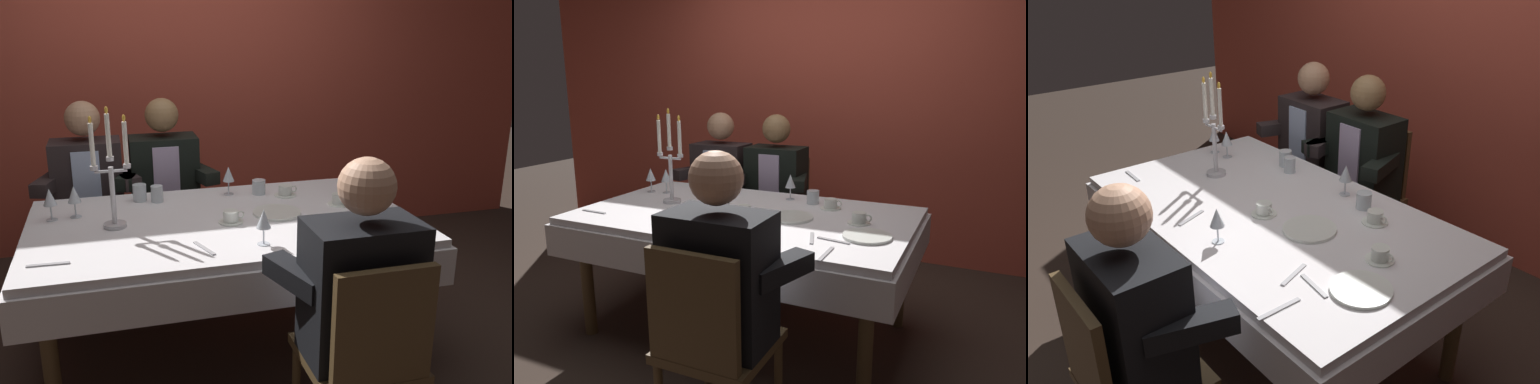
% 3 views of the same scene
% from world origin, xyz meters
% --- Properties ---
extents(ground_plane, '(12.00, 12.00, 0.00)m').
position_xyz_m(ground_plane, '(0.00, 0.00, 0.00)').
color(ground_plane, '#372A22').
extents(back_wall, '(6.00, 0.12, 2.70)m').
position_xyz_m(back_wall, '(0.00, 1.66, 1.35)').
color(back_wall, '#C04937').
rests_on(back_wall, ground_plane).
extents(dining_table, '(1.94, 1.14, 0.74)m').
position_xyz_m(dining_table, '(0.00, 0.00, 0.62)').
color(dining_table, white).
rests_on(dining_table, ground_plane).
extents(candelabra, '(0.19, 0.11, 0.58)m').
position_xyz_m(candelabra, '(-0.53, 0.02, 0.98)').
color(candelabra, silver).
rests_on(candelabra, dining_table).
extents(dinner_plate_0, '(0.25, 0.25, 0.01)m').
position_xyz_m(dinner_plate_0, '(0.29, -0.00, 0.75)').
color(dinner_plate_0, white).
rests_on(dinner_plate_0, dining_table).
extents(dinner_plate_1, '(0.24, 0.24, 0.01)m').
position_xyz_m(dinner_plate_1, '(0.75, -0.16, 0.75)').
color(dinner_plate_1, white).
rests_on(dinner_plate_1, dining_table).
extents(wine_glass_0, '(0.07, 0.07, 0.16)m').
position_xyz_m(wine_glass_0, '(-0.71, 0.22, 0.85)').
color(wine_glass_0, silver).
rests_on(wine_glass_0, dining_table).
extents(wine_glass_1, '(0.07, 0.07, 0.16)m').
position_xyz_m(wine_glass_1, '(0.11, -0.38, 0.85)').
color(wine_glass_1, silver).
rests_on(wine_glass_1, dining_table).
extents(wine_glass_2, '(0.07, 0.07, 0.16)m').
position_xyz_m(wine_glass_2, '(0.12, 0.40, 0.85)').
color(wine_glass_2, silver).
rests_on(wine_glass_2, dining_table).
extents(wine_glass_3, '(0.07, 0.07, 0.16)m').
position_xyz_m(wine_glass_3, '(-0.83, 0.20, 0.85)').
color(wine_glass_3, silver).
rests_on(wine_glass_3, dining_table).
extents(water_tumbler_0, '(0.07, 0.07, 0.09)m').
position_xyz_m(water_tumbler_0, '(-0.38, 0.41, 0.79)').
color(water_tumbler_0, silver).
rests_on(water_tumbler_0, dining_table).
extents(water_tumbler_1, '(0.07, 0.07, 0.09)m').
position_xyz_m(water_tumbler_1, '(-0.29, 0.36, 0.79)').
color(water_tumbler_1, silver).
rests_on(water_tumbler_1, dining_table).
extents(water_tumbler_2, '(0.08, 0.08, 0.08)m').
position_xyz_m(water_tumbler_2, '(0.29, 0.36, 0.78)').
color(water_tumbler_2, silver).
rests_on(water_tumbler_2, dining_table).
extents(coffee_cup_0, '(0.13, 0.12, 0.06)m').
position_xyz_m(coffee_cup_0, '(0.43, 0.29, 0.77)').
color(coffee_cup_0, white).
rests_on(coffee_cup_0, dining_table).
extents(coffee_cup_1, '(0.13, 0.12, 0.06)m').
position_xyz_m(coffee_cup_1, '(0.03, -0.06, 0.77)').
color(coffee_cup_1, white).
rests_on(coffee_cup_1, dining_table).
extents(coffee_cup_2, '(0.13, 0.12, 0.06)m').
position_xyz_m(coffee_cup_2, '(0.66, 0.06, 0.77)').
color(coffee_cup_2, white).
rests_on(coffee_cup_2, dining_table).
extents(knife_0, '(0.02, 0.19, 0.01)m').
position_xyz_m(knife_0, '(0.64, -0.47, 0.74)').
color(knife_0, '#B7B7BC').
rests_on(knife_0, dining_table).
extents(fork_1, '(0.17, 0.02, 0.01)m').
position_xyz_m(fork_1, '(-0.80, -0.36, 0.74)').
color(fork_1, '#B7B7BC').
rests_on(fork_1, dining_table).
extents(spoon_2, '(0.07, 0.17, 0.01)m').
position_xyz_m(spoon_2, '(-0.16, -0.36, 0.74)').
color(spoon_2, '#B7B7BC').
rests_on(spoon_2, dining_table).
extents(fork_3, '(0.07, 0.17, 0.01)m').
position_xyz_m(fork_3, '(0.51, -0.29, 0.74)').
color(fork_3, '#B7B7BC').
rests_on(fork_3, dining_table).
extents(spoon_4, '(0.17, 0.05, 0.01)m').
position_xyz_m(spoon_4, '(0.62, -0.28, 0.74)').
color(spoon_4, '#B7B7BC').
rests_on(spoon_4, dining_table).
extents(seated_diner_0, '(0.63, 0.48, 1.24)m').
position_xyz_m(seated_diner_0, '(-0.67, 0.89, 0.74)').
color(seated_diner_0, brown).
rests_on(seated_diner_0, ground_plane).
extents(seated_diner_1, '(0.63, 0.48, 1.24)m').
position_xyz_m(seated_diner_1, '(-0.19, 0.89, 0.74)').
color(seated_diner_1, brown).
rests_on(seated_diner_1, ground_plane).
extents(seated_diner_2, '(0.63, 0.48, 1.24)m').
position_xyz_m(seated_diner_2, '(0.34, -0.89, 0.74)').
color(seated_diner_2, brown).
rests_on(seated_diner_2, ground_plane).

